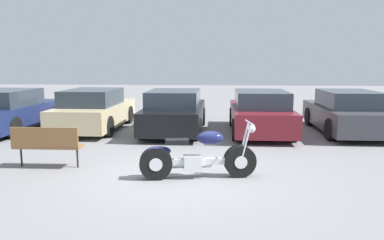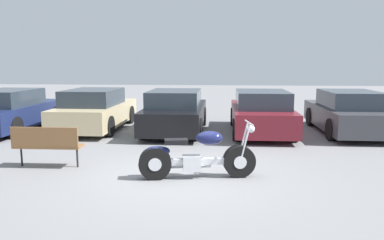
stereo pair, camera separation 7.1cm
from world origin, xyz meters
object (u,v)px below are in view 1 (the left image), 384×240
at_px(parked_car_navy, 10,111).
at_px(parked_car_black, 175,112).
at_px(parked_car_champagne, 95,110).
at_px(motorcycle, 197,157).
at_px(parked_car_dark_grey, 346,113).
at_px(parked_car_maroon, 260,113).
at_px(park_bench, 47,143).

distance_m(parked_car_navy, parked_car_black, 5.43).
bearing_deg(parked_car_champagne, motorcycle, -53.84).
height_order(motorcycle, parked_car_dark_grey, parked_car_dark_grey).
relative_size(parked_car_black, parked_car_dark_grey, 1.00).
height_order(parked_car_maroon, park_bench, parked_car_maroon).
xyz_separation_m(motorcycle, parked_car_black, (-1.00, 4.83, 0.23)).
bearing_deg(parked_car_dark_grey, parked_car_navy, -178.12).
bearing_deg(parked_car_dark_grey, motorcycle, -131.30).
distance_m(motorcycle, parked_car_champagne, 6.30).
relative_size(parked_car_navy, parked_car_maroon, 1.00).
relative_size(parked_car_champagne, park_bench, 2.92).
bearing_deg(park_bench, motorcycle, -8.14).
relative_size(parked_car_navy, park_bench, 2.92).
bearing_deg(park_bench, parked_car_maroon, 41.73).
relative_size(motorcycle, park_bench, 1.57).
xyz_separation_m(parked_car_navy, parked_car_maroon, (8.14, 0.15, 0.00)).
bearing_deg(parked_car_black, motorcycle, -78.32).
height_order(parked_car_black, park_bench, parked_car_black).
relative_size(motorcycle, parked_car_navy, 0.54).
bearing_deg(motorcycle, parked_car_black, 101.68).
bearing_deg(parked_car_maroon, parked_car_champagne, 177.39).
xyz_separation_m(motorcycle, parked_car_maroon, (1.72, 4.83, 0.23)).
distance_m(parked_car_navy, parked_car_champagne, 2.74).
xyz_separation_m(parked_car_champagne, parked_car_dark_grey, (8.14, -0.04, 0.00)).
xyz_separation_m(parked_car_navy, parked_car_black, (5.43, 0.14, 0.00)).
distance_m(motorcycle, parked_car_navy, 7.96).
height_order(parked_car_navy, park_bench, parked_car_navy).
height_order(parked_car_navy, parked_car_maroon, same).
bearing_deg(parked_car_champagne, parked_car_maroon, -2.61).
bearing_deg(motorcycle, parked_car_navy, 143.90).
bearing_deg(parked_car_black, park_bench, -116.62).
bearing_deg(parked_car_black, parked_car_navy, -178.49).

